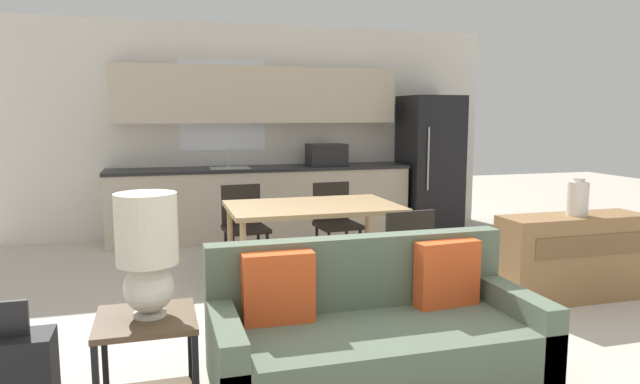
{
  "coord_description": "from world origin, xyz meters",
  "views": [
    {
      "loc": [
        -1.27,
        -2.8,
        1.56
      ],
      "look_at": [
        -0.04,
        1.5,
        0.95
      ],
      "focal_mm": 32.0,
      "sensor_mm": 36.0,
      "label": 1
    }
  ],
  "objects_px": {
    "credenza": "(572,257)",
    "dining_chair_far_left": "(244,223)",
    "dining_chair_far_right": "(336,219)",
    "dining_chair_near_right": "(401,257)",
    "dining_table": "(313,212)",
    "vase": "(578,198)",
    "couch": "(373,332)",
    "refrigerator": "(429,163)",
    "table_lamp": "(147,249)",
    "side_table": "(147,353)"
  },
  "relations": [
    {
      "from": "side_table",
      "to": "credenza",
      "type": "distance_m",
      "value": 3.59
    },
    {
      "from": "couch",
      "to": "vase",
      "type": "relative_size",
      "value": 5.83
    },
    {
      "from": "side_table",
      "to": "vase",
      "type": "relative_size",
      "value": 1.82
    },
    {
      "from": "side_table",
      "to": "vase",
      "type": "xyz_separation_m",
      "value": [
        3.44,
        1.08,
        0.48
      ]
    },
    {
      "from": "side_table",
      "to": "table_lamp",
      "type": "distance_m",
      "value": 0.53
    },
    {
      "from": "dining_chair_far_right",
      "to": "dining_chair_far_left",
      "type": "xyz_separation_m",
      "value": [
        -0.94,
        0.07,
        0.0
      ]
    },
    {
      "from": "refrigerator",
      "to": "couch",
      "type": "bearing_deg",
      "value": -120.48
    },
    {
      "from": "couch",
      "to": "side_table",
      "type": "bearing_deg",
      "value": -176.77
    },
    {
      "from": "refrigerator",
      "to": "couch",
      "type": "distance_m",
      "value": 4.8
    },
    {
      "from": "credenza",
      "to": "vase",
      "type": "relative_size",
      "value": 4.06
    },
    {
      "from": "dining_table",
      "to": "table_lamp",
      "type": "relative_size",
      "value": 2.39
    },
    {
      "from": "couch",
      "to": "dining_chair_far_right",
      "type": "xyz_separation_m",
      "value": [
        0.61,
        2.64,
        0.15
      ]
    },
    {
      "from": "credenza",
      "to": "dining_chair_far_left",
      "type": "relative_size",
      "value": 1.5
    },
    {
      "from": "couch",
      "to": "dining_chair_far_left",
      "type": "height_order",
      "value": "dining_chair_far_left"
    },
    {
      "from": "dining_chair_far_right",
      "to": "dining_chair_near_right",
      "type": "relative_size",
      "value": 1.0
    },
    {
      "from": "refrigerator",
      "to": "dining_table",
      "type": "distance_m",
      "value": 3.21
    },
    {
      "from": "table_lamp",
      "to": "dining_table",
      "type": "bearing_deg",
      "value": 54.53
    },
    {
      "from": "table_lamp",
      "to": "credenza",
      "type": "relative_size",
      "value": 0.48
    },
    {
      "from": "table_lamp",
      "to": "dining_chair_far_right",
      "type": "xyz_separation_m",
      "value": [
        1.82,
        2.7,
        -0.43
      ]
    },
    {
      "from": "vase",
      "to": "dining_chair_far_left",
      "type": "relative_size",
      "value": 0.37
    },
    {
      "from": "credenza",
      "to": "table_lamp",
      "type": "bearing_deg",
      "value": -162.36
    },
    {
      "from": "dining_table",
      "to": "couch",
      "type": "bearing_deg",
      "value": -94.59
    },
    {
      "from": "dining_chair_far_left",
      "to": "credenza",
      "type": "bearing_deg",
      "value": -38.8
    },
    {
      "from": "refrigerator",
      "to": "side_table",
      "type": "height_order",
      "value": "refrigerator"
    },
    {
      "from": "refrigerator",
      "to": "credenza",
      "type": "bearing_deg",
      "value": -94.14
    },
    {
      "from": "refrigerator",
      "to": "credenza",
      "type": "height_order",
      "value": "refrigerator"
    },
    {
      "from": "couch",
      "to": "credenza",
      "type": "distance_m",
      "value": 2.42
    },
    {
      "from": "couch",
      "to": "dining_chair_near_right",
      "type": "relative_size",
      "value": 2.15
    },
    {
      "from": "dining_chair_far_right",
      "to": "dining_chair_near_right",
      "type": "bearing_deg",
      "value": -94.48
    },
    {
      "from": "credenza",
      "to": "dining_chair_far_left",
      "type": "distance_m",
      "value": 3.04
    },
    {
      "from": "credenza",
      "to": "dining_chair_far_left",
      "type": "bearing_deg",
      "value": 146.22
    },
    {
      "from": "table_lamp",
      "to": "vase",
      "type": "xyz_separation_m",
      "value": [
        3.42,
        1.07,
        -0.04
      ]
    },
    {
      "from": "table_lamp",
      "to": "refrigerator",
      "type": "bearing_deg",
      "value": 48.98
    },
    {
      "from": "table_lamp",
      "to": "dining_chair_far_right",
      "type": "height_order",
      "value": "table_lamp"
    },
    {
      "from": "side_table",
      "to": "dining_chair_far_right",
      "type": "height_order",
      "value": "dining_chair_far_right"
    },
    {
      "from": "dining_table",
      "to": "vase",
      "type": "height_order",
      "value": "vase"
    },
    {
      "from": "dining_chair_far_left",
      "to": "dining_chair_near_right",
      "type": "xyz_separation_m",
      "value": [
        0.95,
        -1.69,
        0.0
      ]
    },
    {
      "from": "vase",
      "to": "table_lamp",
      "type": "bearing_deg",
      "value": -162.64
    },
    {
      "from": "vase",
      "to": "dining_chair_far_right",
      "type": "bearing_deg",
      "value": 134.4
    },
    {
      "from": "dining_chair_far_right",
      "to": "dining_chair_far_left",
      "type": "relative_size",
      "value": 1.0
    },
    {
      "from": "table_lamp",
      "to": "dining_chair_near_right",
      "type": "xyz_separation_m",
      "value": [
        1.83,
        1.08,
        -0.43
      ]
    },
    {
      "from": "table_lamp",
      "to": "credenza",
      "type": "bearing_deg",
      "value": 17.64
    },
    {
      "from": "couch",
      "to": "dining_chair_far_right",
      "type": "height_order",
      "value": "dining_chair_far_right"
    },
    {
      "from": "refrigerator",
      "to": "dining_table",
      "type": "height_order",
      "value": "refrigerator"
    },
    {
      "from": "table_lamp",
      "to": "couch",
      "type": "bearing_deg",
      "value": 2.89
    },
    {
      "from": "couch",
      "to": "credenza",
      "type": "relative_size",
      "value": 1.44
    },
    {
      "from": "dining_table",
      "to": "dining_chair_near_right",
      "type": "distance_m",
      "value": 0.98
    },
    {
      "from": "dining_chair_near_right",
      "to": "credenza",
      "type": "bearing_deg",
      "value": 174.49
    },
    {
      "from": "side_table",
      "to": "dining_table",
      "type": "bearing_deg",
      "value": 54.25
    },
    {
      "from": "dining_chair_near_right",
      "to": "dining_chair_far_left",
      "type": "bearing_deg",
      "value": -66.3
    }
  ]
}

